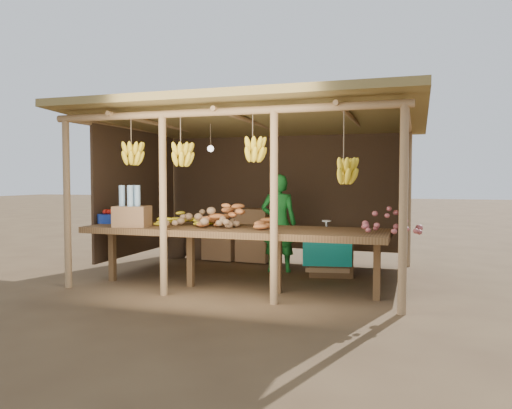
% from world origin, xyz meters
% --- Properties ---
extents(ground, '(60.00, 60.00, 0.00)m').
position_xyz_m(ground, '(0.00, 0.00, 0.00)').
color(ground, brown).
rests_on(ground, ground).
extents(stall_structure, '(4.70, 3.50, 2.43)m').
position_xyz_m(stall_structure, '(0.04, -0.17, 1.90)').
color(stall_structure, '#A68055').
rests_on(stall_structure, ground).
extents(counter, '(3.90, 1.05, 0.80)m').
position_xyz_m(counter, '(0.00, -0.95, 0.74)').
color(counter, brown).
rests_on(counter, ground).
extents(potato_heap, '(1.04, 0.77, 0.36)m').
position_xyz_m(potato_heap, '(-0.38, -1.00, 0.98)').
color(potato_heap, olive).
rests_on(potato_heap, counter).
extents(sweet_potato_heap, '(1.07, 0.79, 0.36)m').
position_xyz_m(sweet_potato_heap, '(-0.01, -0.87, 0.98)').
color(sweet_potato_heap, '#BC6830').
rests_on(sweet_potato_heap, counter).
extents(onion_heap, '(0.81, 0.55, 0.35)m').
position_xyz_m(onion_heap, '(1.90, -1.02, 0.98)').
color(onion_heap, '#AB5354').
rests_on(onion_heap, counter).
extents(banana_pile, '(0.65, 0.45, 0.35)m').
position_xyz_m(banana_pile, '(-0.73, -0.85, 0.97)').
color(banana_pile, yellow).
rests_on(banana_pile, counter).
extents(tomato_basin, '(0.37, 0.37, 0.19)m').
position_xyz_m(tomato_basin, '(-1.90, -0.83, 0.88)').
color(tomato_basin, navy).
rests_on(tomato_basin, counter).
extents(bottle_box, '(0.49, 0.42, 0.54)m').
position_xyz_m(bottle_box, '(-1.29, -1.24, 1.01)').
color(bottle_box, olive).
rests_on(bottle_box, counter).
extents(vendor, '(0.59, 0.44, 1.49)m').
position_xyz_m(vendor, '(0.22, 0.44, 0.75)').
color(vendor, '#1A7828').
rests_on(vendor, ground).
extents(tarp_crate, '(0.80, 0.72, 0.83)m').
position_xyz_m(tarp_crate, '(1.03, 0.40, 0.34)').
color(tarp_crate, brown).
rests_on(tarp_crate, ground).
extents(carton_stack, '(1.21, 0.49, 0.89)m').
position_xyz_m(carton_stack, '(-0.60, 1.16, 0.39)').
color(carton_stack, olive).
rests_on(carton_stack, ground).
extents(burlap_sacks, '(0.88, 0.46, 0.63)m').
position_xyz_m(burlap_sacks, '(-1.69, 1.17, 0.27)').
color(burlap_sacks, '#44301F').
rests_on(burlap_sacks, ground).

